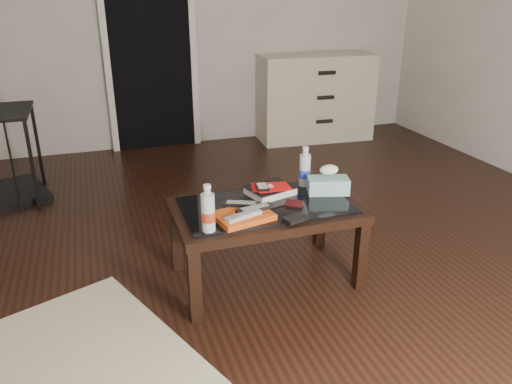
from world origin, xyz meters
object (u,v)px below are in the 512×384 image
at_px(dresser, 315,97).
at_px(textbook, 270,190).
at_px(tissue_box, 328,185).
at_px(water_bottle_left, 208,208).
at_px(water_bottle_right, 305,166).
at_px(coffee_table, 266,215).

xyz_separation_m(dresser, textbook, (-1.38, -2.40, 0.03)).
xyz_separation_m(dresser, tissue_box, (-1.06, -2.49, 0.06)).
distance_m(textbook, water_bottle_left, 0.56).
bearing_deg(tissue_box, water_bottle_right, 133.57).
distance_m(coffee_table, textbook, 0.17).
height_order(water_bottle_right, tissue_box, water_bottle_right).
bearing_deg(tissue_box, dresser, 82.53).
bearing_deg(water_bottle_left, dresser, 56.37).
xyz_separation_m(textbook, water_bottle_right, (0.24, 0.06, 0.10)).
bearing_deg(dresser, tissue_box, -109.37).
relative_size(coffee_table, dresser, 0.81).
bearing_deg(water_bottle_right, tissue_box, -62.09).
bearing_deg(dresser, water_bottle_right, -112.30).
height_order(coffee_table, dresser, dresser).
bearing_deg(tissue_box, textbook, -179.54).
bearing_deg(coffee_table, dresser, 60.11).
xyz_separation_m(textbook, tissue_box, (0.32, -0.09, 0.02)).
height_order(textbook, water_bottle_left, water_bottle_left).
distance_m(coffee_table, water_bottle_left, 0.46).
height_order(dresser, tissue_box, dresser).
xyz_separation_m(coffee_table, dresser, (1.45, 2.53, 0.05)).
height_order(dresser, textbook, dresser).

